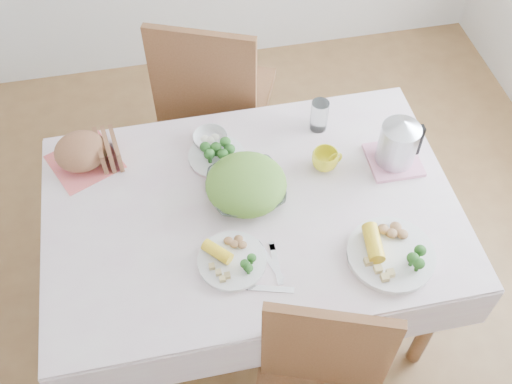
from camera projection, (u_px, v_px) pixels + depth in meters
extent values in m
plane|color=brown|center=(253.00, 304.00, 2.78)|extent=(3.60, 3.60, 0.00)
cube|color=brown|center=(252.00, 262.00, 2.49)|extent=(1.40, 0.90, 0.75)
cube|color=silver|center=(252.00, 208.00, 2.18)|extent=(1.50, 1.00, 0.01)
cube|color=brown|center=(219.00, 106.00, 2.92)|extent=(0.63, 0.63, 1.07)
imported|color=white|center=(246.00, 189.00, 2.19)|extent=(0.30, 0.30, 0.07)
cylinder|color=white|center=(232.00, 261.00, 2.03)|extent=(0.31, 0.31, 0.02)
cylinder|color=white|center=(391.00, 255.00, 2.04)|extent=(0.41, 0.41, 0.03)
cylinder|color=beige|center=(217.00, 156.00, 2.32)|extent=(0.23, 0.23, 0.02)
cube|color=#E6615F|center=(85.00, 162.00, 2.31)|extent=(0.32, 0.32, 0.00)
ellipsoid|color=brown|center=(81.00, 152.00, 2.27)|extent=(0.22, 0.21, 0.12)
imported|color=white|center=(210.00, 140.00, 2.35)|extent=(0.16, 0.16, 0.04)
imported|color=yellow|center=(325.00, 160.00, 2.27)|extent=(0.12, 0.12, 0.08)
cylinder|color=white|center=(319.00, 116.00, 2.37)|extent=(0.09, 0.09, 0.13)
cube|color=pink|center=(393.00, 160.00, 2.31)|extent=(0.20, 0.20, 0.02)
cylinder|color=#B2B5BA|center=(399.00, 140.00, 2.22)|extent=(0.18, 0.18, 0.21)
cube|color=silver|center=(269.00, 260.00, 2.04)|extent=(0.07, 0.17, 0.00)
cube|color=silver|center=(276.00, 264.00, 2.03)|extent=(0.02, 0.16, 0.00)
cube|color=silver|center=(267.00, 289.00, 1.97)|extent=(0.18, 0.07, 0.00)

